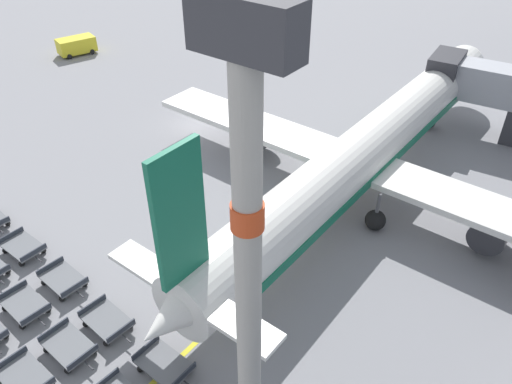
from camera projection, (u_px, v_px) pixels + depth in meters
The scene contains 12 objects.
ground_plane at pixel (198, 124), 45.41m from camera, with size 500.00×500.00×0.00m, color gray.
airplane at pixel (367, 151), 34.79m from camera, with size 35.47×41.92×12.10m.
service_van at pixel (77, 45), 59.10m from camera, with size 3.38×4.69×1.94m.
baggage_dolly_row_near_col_d at pixel (25, 378), 23.74m from camera, with size 3.44×1.97×0.92m.
baggage_dolly_row_mid_a_col_c at pixel (25, 305), 27.39m from camera, with size 3.44×1.97×0.92m.
baggage_dolly_row_mid_a_col_d at pixel (69, 346), 25.20m from camera, with size 3.43×1.94×0.92m.
baggage_dolly_row_mid_b_col_b at pixel (23, 247), 31.23m from camera, with size 3.41×1.88×0.92m.
baggage_dolly_row_mid_b_col_c at pixel (63, 279), 28.96m from camera, with size 3.44×1.97×0.92m.
baggage_dolly_row_mid_b_col_d at pixel (107, 321), 26.51m from camera, with size 3.45×1.98×0.92m.
baggage_dolly_row_mid_b_col_e at pixel (164, 365), 24.32m from camera, with size 3.41×1.90×0.92m.
apron_light_mast at pixel (249, 346), 12.57m from camera, with size 2.00×0.71×19.60m.
stand_guidance_stripe at pixel (288, 255), 31.34m from camera, with size 0.65×29.12×0.01m.
Camera 1 is at (28.61, -29.06, 21.58)m, focal length 35.00 mm.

